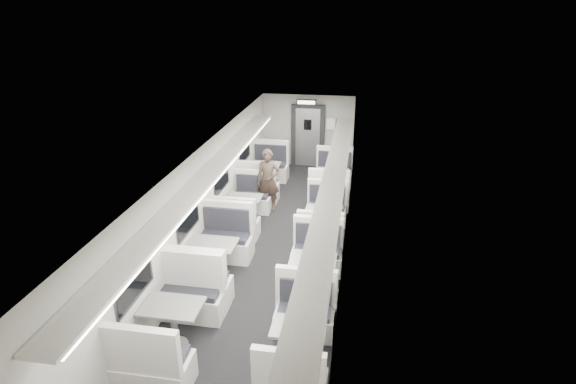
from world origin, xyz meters
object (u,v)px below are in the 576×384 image
(booth_right_b, at_px, (323,223))
(booth_right_c, at_px, (313,275))
(booth_left_c, at_px, (213,261))
(booth_left_d, at_px, (174,325))
(booth_left_a, at_px, (264,176))
(exit_sign, at_px, (306,102))
(booth_right_a, at_px, (331,183))
(vestibule_door, at_px, (308,136))
(booth_left_b, at_px, (245,209))
(booth_right_d, at_px, (298,345))
(passenger, at_px, (268,180))

(booth_right_b, bearing_deg, booth_right_c, -90.00)
(booth_left_c, bearing_deg, booth_left_d, -90.00)
(booth_left_a, bearing_deg, booth_right_b, -52.76)
(booth_left_d, distance_m, exit_sign, 8.77)
(booth_left_c, height_order, booth_right_a, booth_left_c)
(booth_right_a, xyz_separation_m, exit_sign, (-1.00, 1.98, 1.89))
(booth_right_b, relative_size, vestibule_door, 0.96)
(booth_left_a, xyz_separation_m, booth_right_c, (2.00, -4.88, -0.03))
(booth_right_b, bearing_deg, booth_left_b, 168.51)
(booth_right_c, relative_size, booth_right_d, 1.06)
(passenger, bearing_deg, booth_left_a, 102.68)
(booth_left_a, relative_size, booth_left_c, 0.99)
(booth_left_b, height_order, booth_left_c, booth_left_c)
(booth_left_d, height_order, booth_right_c, booth_left_d)
(booth_left_b, relative_size, booth_right_a, 0.92)
(booth_right_a, relative_size, booth_right_c, 1.05)
(passenger, bearing_deg, booth_right_d, -77.67)
(booth_left_b, bearing_deg, booth_right_b, -11.49)
(booth_left_a, bearing_deg, exit_sign, 60.82)
(booth_left_d, height_order, booth_right_d, booth_left_d)
(vestibule_door, relative_size, exit_sign, 3.39)
(passenger, bearing_deg, booth_right_a, 32.57)
(booth_right_b, distance_m, exit_sign, 4.92)
(booth_right_a, bearing_deg, booth_left_d, -107.03)
(booth_right_a, xyz_separation_m, vestibule_door, (-1.00, 2.47, 0.65))
(booth_left_d, xyz_separation_m, booth_right_d, (2.00, -0.05, -0.05))
(booth_left_c, bearing_deg, booth_right_d, -45.13)
(booth_left_c, bearing_deg, exit_sign, 81.32)
(booth_left_b, distance_m, booth_left_d, 4.50)
(booth_left_c, bearing_deg, vestibule_door, 81.92)
(booth_right_b, bearing_deg, vestibule_door, 101.51)
(vestibule_door, bearing_deg, booth_right_b, -78.49)
(booth_left_a, xyz_separation_m, booth_right_a, (2.00, -0.19, -0.01))
(exit_sign, bearing_deg, booth_right_c, -81.47)
(booth_left_d, xyz_separation_m, booth_right_b, (2.00, 4.09, -0.04))
(booth_left_c, xyz_separation_m, booth_right_c, (2.00, -0.11, -0.04))
(booth_right_a, height_order, vestibule_door, vestibule_door)
(booth_left_c, distance_m, booth_right_d, 2.84)
(booth_left_c, distance_m, booth_right_a, 4.99)
(booth_left_b, relative_size, passenger, 1.21)
(booth_left_c, relative_size, booth_left_d, 1.02)
(booth_left_c, xyz_separation_m, booth_right_b, (2.00, 2.13, -0.05))
(passenger, bearing_deg, booth_right_c, -69.69)
(booth_right_c, height_order, booth_right_d, booth_right_c)
(booth_left_a, relative_size, booth_right_b, 1.13)
(booth_left_b, relative_size, booth_left_c, 0.87)
(passenger, bearing_deg, vestibule_door, 76.78)
(booth_left_a, height_order, booth_left_b, booth_left_a)
(booth_right_a, bearing_deg, booth_left_a, 174.61)
(booth_left_b, xyz_separation_m, vestibule_door, (1.00, 4.50, 0.68))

